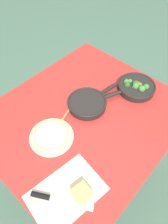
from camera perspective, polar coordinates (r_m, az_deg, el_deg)
ground_plane at (r=1.82m, az=0.00°, el=-14.68°), size 14.00×14.00×0.00m
dining_table_red at (r=1.25m, az=0.00°, el=-2.84°), size 1.11×0.97×0.73m
skillet_broccoli at (r=1.34m, az=14.61°, el=6.97°), size 0.35×0.24×0.07m
skillet_eggs at (r=1.21m, az=1.00°, el=2.59°), size 0.36×0.24×0.05m
wooden_spoon at (r=1.18m, az=-4.90°, el=-0.23°), size 0.36×0.13×0.02m
parchment_sheet at (r=0.98m, az=-5.06°, el=-22.01°), size 0.36×0.27×0.00m
grater_knife at (r=0.97m, az=-8.90°, el=-23.28°), size 0.17×0.26×0.02m
cheese_block at (r=0.96m, az=-0.61°, el=-22.08°), size 0.08×0.08×0.04m
dinner_plate_stack at (r=1.10m, az=-9.27°, el=-6.82°), size 0.24×0.24×0.03m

